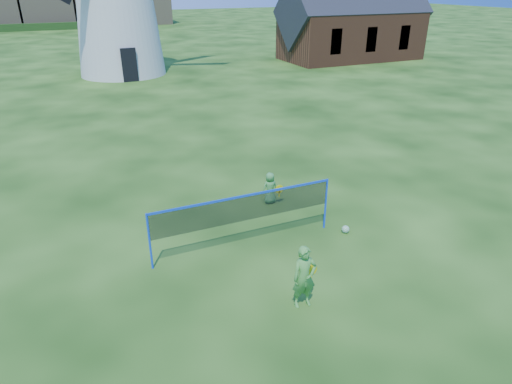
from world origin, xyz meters
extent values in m
plane|color=black|center=(0.00, 0.00, 0.00)|extent=(220.00, 220.00, 0.00)
cube|color=black|center=(0.81, 23.77, 1.16)|extent=(1.05, 0.13, 2.31)
cube|color=black|center=(0.81, 24.41, 5.25)|extent=(0.74, 0.13, 0.95)
cube|color=brown|center=(20.92, 26.03, 2.02)|extent=(12.09, 6.05, 4.03)
cube|color=#2D3035|center=(20.92, 26.03, 4.03)|extent=(12.70, 6.16, 6.16)
cube|color=black|center=(17.40, 23.06, 2.02)|extent=(1.01, 0.10, 2.02)
cube|color=black|center=(20.92, 23.06, 2.02)|extent=(1.01, 0.10, 2.02)
cube|color=black|center=(24.45, 23.06, 2.02)|extent=(1.01, 0.10, 2.02)
cylinder|color=blue|center=(-2.69, 0.37, 0.78)|extent=(0.05, 0.05, 1.55)
cylinder|color=blue|center=(2.31, 0.37, 0.78)|extent=(0.05, 0.05, 1.55)
cube|color=black|center=(-0.19, 0.37, 1.15)|extent=(5.00, 0.02, 0.70)
cube|color=blue|center=(-0.19, 0.37, 1.52)|extent=(5.00, 0.02, 0.06)
imported|color=#4A993D|center=(0.06, -2.37, 0.74)|extent=(0.57, 0.40, 1.48)
cylinder|color=#DAC80B|center=(0.34, -2.19, 0.72)|extent=(0.28, 0.02, 0.28)
cube|color=#DAC80B|center=(0.34, -2.19, 0.55)|extent=(0.03, 0.02, 0.20)
imported|color=#458F45|center=(1.57, 2.47, 0.52)|extent=(0.51, 0.34, 1.04)
cylinder|color=#DAC80B|center=(1.79, 2.25, 0.53)|extent=(0.28, 0.02, 0.28)
cube|color=#DAC80B|center=(1.79, 2.25, 0.36)|extent=(0.03, 0.02, 0.20)
sphere|color=green|center=(2.72, -0.12, 0.11)|extent=(0.22, 0.22, 0.22)
cube|color=#9A8867|center=(-3.38, 72.00, 3.55)|extent=(7.21, 8.00, 7.10)
cube|color=#9A8867|center=(4.19, 72.00, 3.41)|extent=(7.31, 8.00, 6.81)
cube|color=#9A8867|center=(11.67, 72.00, 3.33)|extent=(7.05, 8.00, 6.66)
camera|label=1|loc=(-4.08, -9.12, 6.51)|focal=31.22mm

